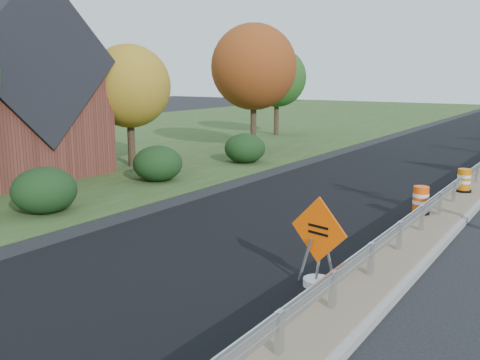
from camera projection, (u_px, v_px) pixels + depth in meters
The scene contains 12 objects.
ground at pixel (438, 221), 16.46m from camera, with size 140.00×140.00×0.00m, color black.
grass_verge_near at pixel (121, 138), 37.62m from camera, with size 30.00×120.00×0.03m, color #2C451D.
milled_overlay at pixel (397, 164), 27.02m from camera, with size 7.20×120.00×0.01m, color black.
hedge_south at pixel (44, 190), 17.36m from camera, with size 2.09×2.09×1.52m, color black.
hedge_mid at pixel (158, 163), 22.53m from camera, with size 2.09×2.09×1.52m, color black.
hedge_north at pixel (245, 148), 27.17m from camera, with size 2.09×2.09×1.52m, color black.
tree_near_yellow at pixel (129, 86), 25.46m from camera, with size 3.96×3.96×5.88m.
tree_near_red at pixel (254, 67), 30.73m from camera, with size 4.95×4.95×7.35m.
tree_near_back at pixel (277, 78), 39.03m from camera, with size 4.29×4.29×6.37m.
caution_sign at pixel (318, 264), 11.33m from camera, with size 1.40×0.60×1.97m.
barrel_median_near at pixel (421, 201), 16.42m from camera, with size 0.58×0.58×0.86m.
barrel_median_mid at pixel (464, 181), 19.50m from camera, with size 0.58×0.58×0.85m.
Camera 1 is at (3.67, -16.63, 4.46)m, focal length 40.00 mm.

